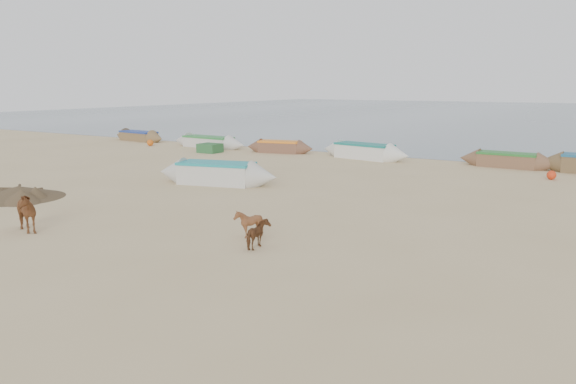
{
  "coord_description": "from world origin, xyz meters",
  "views": [
    {
      "loc": [
        9.54,
        -11.56,
        4.51
      ],
      "look_at": [
        0.0,
        4.0,
        1.0
      ],
      "focal_mm": 35.0,
      "sensor_mm": 36.0,
      "label": 1
    }
  ],
  "objects_px": {
    "cow_adult": "(22,212)",
    "near_canoe": "(217,173)",
    "calf_front": "(249,223)",
    "calf_right": "(259,235)"
  },
  "relations": [
    {
      "from": "calf_right",
      "to": "calf_front",
      "type": "bearing_deg",
      "value": 17.02
    },
    {
      "from": "calf_front",
      "to": "cow_adult",
      "type": "bearing_deg",
      "value": -87.77
    },
    {
      "from": "cow_adult",
      "to": "calf_front",
      "type": "distance_m",
      "value": 7.08
    },
    {
      "from": "calf_front",
      "to": "near_canoe",
      "type": "distance_m",
      "value": 9.39
    },
    {
      "from": "cow_adult",
      "to": "near_canoe",
      "type": "bearing_deg",
      "value": 17.05
    },
    {
      "from": "calf_front",
      "to": "calf_right",
      "type": "xyz_separation_m",
      "value": [
        0.92,
        -0.79,
        -0.04
      ]
    },
    {
      "from": "cow_adult",
      "to": "calf_front",
      "type": "relative_size",
      "value": 1.74
    },
    {
      "from": "near_canoe",
      "to": "cow_adult",
      "type": "bearing_deg",
      "value": -102.51
    },
    {
      "from": "calf_front",
      "to": "calf_right",
      "type": "relative_size",
      "value": 1.1
    },
    {
      "from": "cow_adult",
      "to": "near_canoe",
      "type": "distance_m",
      "value": 9.83
    }
  ]
}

